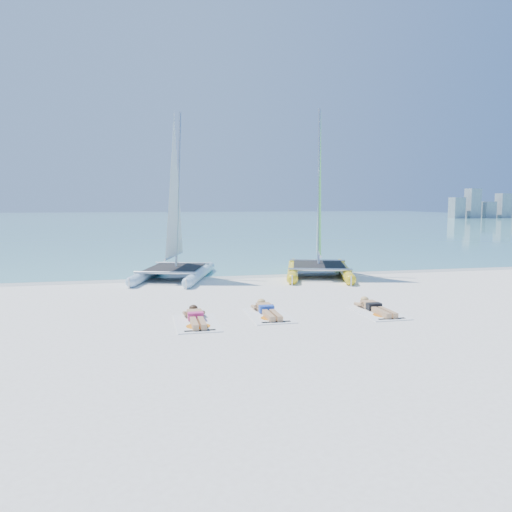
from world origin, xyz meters
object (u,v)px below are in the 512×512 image
Objects in this scene: sunbather_a at (196,317)px; towel_c at (378,312)px; catamaran_yellow at (319,220)px; towel_b at (269,315)px; catamaran_blue at (174,226)px; sunbather_b at (267,309)px; sunbather_c at (375,307)px; towel_a at (197,323)px.

sunbather_a reaches higher than towel_c.
towel_c is at bearing -79.71° from catamaran_yellow.
towel_b is at bearing -101.64° from catamaran_yellow.
catamaran_blue reaches higher than sunbather_a.
catamaran_blue is 5.62m from catamaran_yellow.
catamaran_blue is 3.77× the size of sunbather_b.
towel_c is at bearing -90.00° from sunbather_c.
towel_a is 1.07× the size of sunbather_b.
sunbather_b is 2.88m from towel_c.
sunbather_b is (-3.68, -6.50, -2.02)m from catamaran_yellow.
sunbather_b reaches higher than towel_a.
sunbather_a is 4.69m from sunbather_c.
sunbather_a is 4.69m from towel_c.
towel_b is at bearing -56.81° from catamaran_blue.
sunbather_a is 1.00× the size of sunbather_b.
towel_a is 1.07× the size of sunbather_a.
towel_b is 2.85m from towel_c.
catamaran_yellow is 7.35m from towel_c.
catamaran_yellow is 7.74m from sunbather_b.
catamaran_yellow is 3.94× the size of sunbather_c.
sunbather_b is at bearing 174.13° from sunbather_c.
towel_b is at bearing -90.00° from sunbather_b.
towel_b is 0.22m from sunbather_b.
sunbather_a is (0.09, -7.00, -1.82)m from catamaran_blue.
sunbather_a is 1.87m from towel_b.
catamaran_blue is 3.77× the size of sunbather_a.
sunbather_b is 2.85m from sunbather_c.
catamaran_yellow is at bearing 61.22° from towel_b.
sunbather_c reaches higher than towel_c.
towel_b is at bearing 6.60° from sunbather_a.
sunbather_c reaches higher than towel_a.
towel_a is 1.95m from sunbather_b.
catamaran_yellow reaches higher than towel_c.
sunbather_a and sunbather_b have the same top height.
catamaran_yellow is at bearing 52.10° from towel_a.
towel_a is 4.70m from sunbather_c.
catamaran_blue is 3.77× the size of sunbather_c.
catamaran_yellow reaches higher than sunbather_a.
sunbather_c is at bearing 90.00° from towel_c.
towel_b is at bearing 174.13° from towel_c.
catamaran_yellow reaches higher than towel_b.
towel_a is at bearing -176.26° from sunbather_c.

